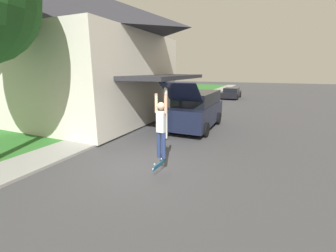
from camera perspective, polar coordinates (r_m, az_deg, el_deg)
ground_plane at (r=8.05m, az=-7.72°, el=-9.92°), size 120.00×120.00×0.00m
lawn at (r=17.39m, az=-20.00°, el=2.50°), size 10.00×80.00×0.08m
sidewalk at (r=14.71m, az=-7.49°, el=1.31°), size 1.80×80.00×0.10m
house at (r=16.35m, az=-21.69°, el=16.81°), size 12.86×9.69×8.19m
suv_parked at (r=12.82m, az=7.37°, el=4.21°), size 2.09×5.56×2.75m
car_down_street at (r=28.09m, az=15.80°, el=8.04°), size 1.93×4.40×1.25m
skateboarder at (r=6.88m, az=-1.75°, el=0.10°), size 0.41×0.24×2.03m
skateboard at (r=7.11m, az=-2.32°, el=-9.78°), size 0.15×0.76×0.23m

